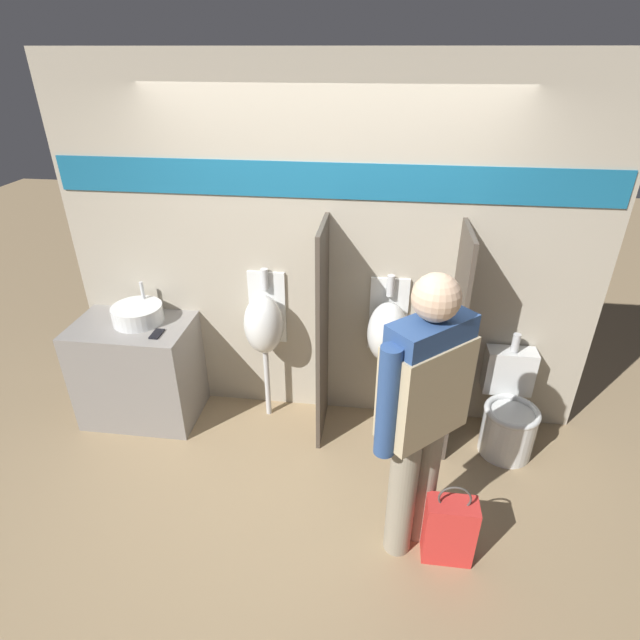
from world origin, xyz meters
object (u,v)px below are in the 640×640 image
object	(u,v)px
urinal_far	(387,332)
urinal_near_counter	(264,324)
sink_basin	(138,314)
cell_phone	(157,334)
person_in_vest	(423,406)
toilet	(508,414)
shopping_bag	(449,529)

from	to	relation	value
urinal_far	urinal_near_counter	bearing A→B (deg)	180.00
sink_basin	cell_phone	size ratio (longest dim) A/B	2.70
person_in_vest	sink_basin	bearing A→B (deg)	111.42
urinal_near_counter	toilet	size ratio (longest dim) A/B	1.44
urinal_far	cell_phone	bearing A→B (deg)	-171.34
urinal_far	toilet	bearing A→B (deg)	-9.36
sink_basin	urinal_far	size ratio (longest dim) A/B	0.30
cell_phone	shopping_bag	bearing A→B (deg)	-24.03
cell_phone	person_in_vest	size ratio (longest dim) A/B	0.08
sink_basin	urinal_near_counter	size ratio (longest dim) A/B	0.30
urinal_near_counter	sink_basin	bearing A→B (deg)	-175.10
person_in_vest	cell_phone	bearing A→B (deg)	113.10
cell_phone	toilet	size ratio (longest dim) A/B	0.16
urinal_far	shopping_bag	bearing A→B (deg)	-70.91
urinal_far	person_in_vest	size ratio (longest dim) A/B	0.70
urinal_far	toilet	distance (m)	1.09
urinal_near_counter	person_in_vest	bearing A→B (deg)	-44.56
urinal_near_counter	shopping_bag	size ratio (longest dim) A/B	2.20
shopping_bag	sink_basin	bearing A→B (deg)	154.41
cell_phone	shopping_bag	world-z (taller)	cell_phone
person_in_vest	urinal_near_counter	bearing A→B (deg)	92.93
urinal_near_counter	cell_phone	bearing A→B (deg)	-161.07
cell_phone	person_in_vest	xyz separation A→B (m)	(1.86, -0.84, 0.19)
urinal_far	shopping_bag	xyz separation A→B (m)	(0.41, -1.18, -0.62)
urinal_near_counter	toilet	distance (m)	1.95
urinal_near_counter	urinal_far	world-z (taller)	same
sink_basin	cell_phone	xyz separation A→B (m)	(0.22, -0.17, -0.06)
urinal_far	person_in_vest	world-z (taller)	person_in_vest
toilet	person_in_vest	size ratio (longest dim) A/B	0.49
urinal_far	shopping_bag	distance (m)	1.40
sink_basin	person_in_vest	size ratio (longest dim) A/B	0.21
sink_basin	person_in_vest	bearing A→B (deg)	-26.07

